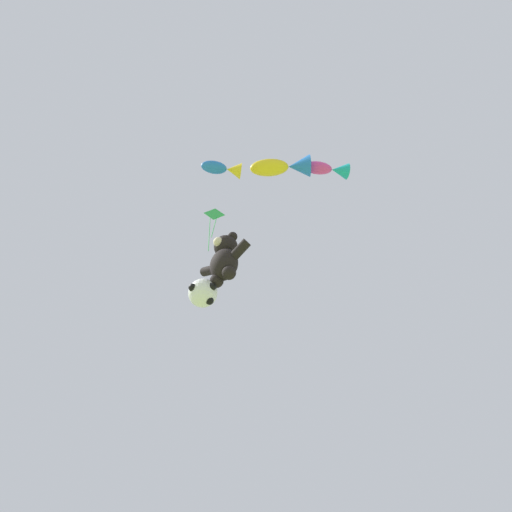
{
  "coord_description": "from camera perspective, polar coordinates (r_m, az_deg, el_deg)",
  "views": [
    {
      "loc": [
        6.48,
        -0.61,
        1.21
      ],
      "look_at": [
        1.18,
        5.45,
        10.44
      ],
      "focal_mm": 24.0,
      "sensor_mm": 36.0,
      "label": 1
    }
  ],
  "objects": [
    {
      "name": "diamond_kite",
      "position": [
        16.07,
        -7.07,
        6.3
      ],
      "size": [
        0.68,
        0.76,
        3.02
      ],
      "color": "green"
    },
    {
      "name": "fish_kite_goldfin",
      "position": [
        13.59,
        4.72,
        14.58
      ],
      "size": [
        2.27,
        2.01,
        0.85
      ],
      "color": "yellow"
    },
    {
      "name": "teddy_bear_kite",
      "position": [
        12.44,
        -5.28,
        -0.44
      ],
      "size": [
        2.36,
        1.04,
        2.4
      ],
      "color": "black"
    },
    {
      "name": "fish_kite_magenta",
      "position": [
        14.11,
        12.01,
        13.96
      ],
      "size": [
        1.6,
        1.7,
        0.63
      ],
      "color": "#E53F9E"
    },
    {
      "name": "soccer_ball_kite",
      "position": [
        11.92,
        -8.8,
        -6.09
      ],
      "size": [
        1.1,
        1.1,
        1.01
      ],
      "color": "white"
    },
    {
      "name": "fish_kite_cobalt",
      "position": [
        13.06,
        -5.36,
        14.27
      ],
      "size": [
        1.36,
        1.48,
        0.6
      ],
      "color": "blue"
    }
  ]
}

